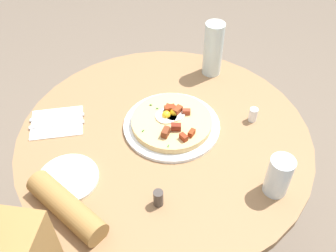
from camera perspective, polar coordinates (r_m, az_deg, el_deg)
ground_plane at (r=1.81m, az=-0.40°, el=-16.98°), size 6.00×6.00×0.00m
dining_table at (r=1.35m, az=-0.52°, el=-6.14°), size 0.96×0.96×0.71m
pizza_plate at (r=1.25m, az=0.56°, el=0.11°), size 0.32×0.32×0.01m
breakfast_pizza at (r=1.23m, az=0.58°, el=0.76°), size 0.27×0.27×0.05m
bread_plate at (r=1.14m, az=-14.89°, el=-7.65°), size 0.18×0.18×0.01m
napkin at (r=1.32m, az=-16.43°, el=0.60°), size 0.20×0.18×0.00m
fork at (r=1.33m, az=-16.44°, el=1.28°), size 0.18×0.07×0.00m
knife at (r=1.30m, az=-16.51°, el=0.20°), size 0.18×0.07×0.00m
water_glass at (r=1.08m, az=16.44°, el=-7.28°), size 0.07×0.07×0.13m
water_bottle at (r=1.43m, az=6.87°, el=11.51°), size 0.07×0.07×0.21m
salt_shaker at (r=1.29m, az=12.78°, el=1.69°), size 0.03×0.03×0.05m
pepper_shaker at (r=1.04m, az=-1.48°, el=-10.87°), size 0.03×0.03×0.05m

